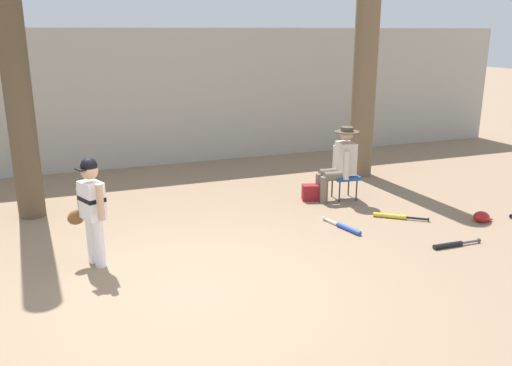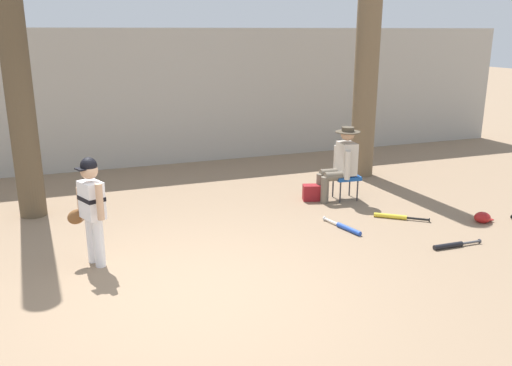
{
  "view_description": "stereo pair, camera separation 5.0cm",
  "coord_description": "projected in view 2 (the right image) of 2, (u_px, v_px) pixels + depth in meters",
  "views": [
    {
      "loc": [
        -1.16,
        -5.0,
        2.68
      ],
      "look_at": [
        1.18,
        1.27,
        0.75
      ],
      "focal_mm": 37.17,
      "sensor_mm": 36.0,
      "label": 1
    },
    {
      "loc": [
        -1.11,
        -5.01,
        2.68
      ],
      "look_at": [
        1.18,
        1.27,
        0.75
      ],
      "focal_mm": 37.17,
      "sensor_mm": 36.0,
      "label": 2
    }
  ],
  "objects": [
    {
      "name": "ground_plane",
      "position": [
        193.0,
        292.0,
        5.63
      ],
      "size": [
        60.0,
        60.0,
        0.0
      ],
      "primitive_type": "plane",
      "color": "#897056"
    },
    {
      "name": "handbag_beside_stool",
      "position": [
        313.0,
        193.0,
        8.65
      ],
      "size": [
        0.38,
        0.27,
        0.26
      ],
      "primitive_type": "cube",
      "rotation": [
        0.0,
        0.0,
        -0.29
      ],
      "color": "maroon",
      "rests_on": "ground"
    },
    {
      "name": "bat_blue_youth",
      "position": [
        346.0,
        228.0,
        7.38
      ],
      "size": [
        0.23,
        0.74,
        0.07
      ],
      "color": "#2347AD",
      "rests_on": "ground"
    },
    {
      "name": "folding_stool",
      "position": [
        346.0,
        178.0,
        8.65
      ],
      "size": [
        0.43,
        0.43,
        0.41
      ],
      "color": "#194C9E",
      "rests_on": "ground"
    },
    {
      "name": "seated_spectator",
      "position": [
        341.0,
        162.0,
        8.55
      ],
      "size": [
        0.67,
        0.54,
        1.2
      ],
      "color": "#6B6051",
      "rests_on": "ground"
    },
    {
      "name": "tree_near_player",
      "position": [
        16.0,
        64.0,
        7.37
      ],
      "size": [
        0.59,
        0.59,
        5.06
      ],
      "color": "brown",
      "rests_on": "ground"
    },
    {
      "name": "tree_behind_spectator",
      "position": [
        367.0,
        59.0,
        9.62
      ],
      "size": [
        0.68,
        0.68,
        5.05
      ],
      "color": "brown",
      "rests_on": "ground"
    },
    {
      "name": "young_ballplayer",
      "position": [
        91.0,
        204.0,
        6.12
      ],
      "size": [
        0.46,
        0.55,
        1.31
      ],
      "color": "white",
      "rests_on": "ground"
    },
    {
      "name": "bat_yellow_trainer",
      "position": [
        395.0,
        217.0,
        7.82
      ],
      "size": [
        0.67,
        0.53,
        0.07
      ],
      "color": "yellow",
      "rests_on": "ground"
    },
    {
      "name": "batting_helmet_red",
      "position": [
        483.0,
        218.0,
        7.68
      ],
      "size": [
        0.28,
        0.22,
        0.16
      ],
      "color": "#A81919",
      "rests_on": "ground"
    },
    {
      "name": "concrete_back_wall",
      "position": [
        121.0,
        99.0,
        10.53
      ],
      "size": [
        18.0,
        0.36,
        2.73
      ],
      "primitive_type": "cube",
      "color": "#ADA89E",
      "rests_on": "ground"
    },
    {
      "name": "bat_black_composite",
      "position": [
        452.0,
        245.0,
        6.78
      ],
      "size": [
        0.71,
        0.08,
        0.07
      ],
      "color": "black",
      "rests_on": "ground"
    }
  ]
}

